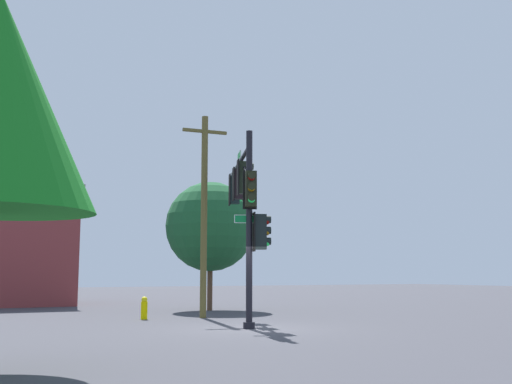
{
  "coord_description": "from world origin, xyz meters",
  "views": [
    {
      "loc": [
        -17.21,
        8.53,
        1.68
      ],
      "look_at": [
        0.06,
        -0.27,
        4.24
      ],
      "focal_mm": 43.28,
      "sensor_mm": 36.0,
      "label": 1
    }
  ],
  "objects_px": {
    "fire_hydrant": "(144,308)",
    "tree_mid": "(210,226)",
    "utility_pole": "(204,211)",
    "signal_pole_assembly": "(246,198)"
  },
  "relations": [
    {
      "from": "fire_hydrant",
      "to": "tree_mid",
      "type": "bearing_deg",
      "value": -46.61
    },
    {
      "from": "utility_pole",
      "to": "fire_hydrant",
      "type": "height_order",
      "value": "utility_pole"
    },
    {
      "from": "signal_pole_assembly",
      "to": "utility_pole",
      "type": "distance_m",
      "value": 3.53
    },
    {
      "from": "fire_hydrant",
      "to": "utility_pole",
      "type": "bearing_deg",
      "value": -96.37
    },
    {
      "from": "utility_pole",
      "to": "tree_mid",
      "type": "relative_size",
      "value": 1.32
    },
    {
      "from": "fire_hydrant",
      "to": "signal_pole_assembly",
      "type": "bearing_deg",
      "value": -148.51
    },
    {
      "from": "signal_pole_assembly",
      "to": "tree_mid",
      "type": "xyz_separation_m",
      "value": [
        7.86,
        -2.01,
        -0.36
      ]
    },
    {
      "from": "fire_hydrant",
      "to": "tree_mid",
      "type": "relative_size",
      "value": 0.14
    },
    {
      "from": "signal_pole_assembly",
      "to": "fire_hydrant",
      "type": "distance_m",
      "value": 5.83
    },
    {
      "from": "fire_hydrant",
      "to": "tree_mid",
      "type": "height_order",
      "value": "tree_mid"
    }
  ]
}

